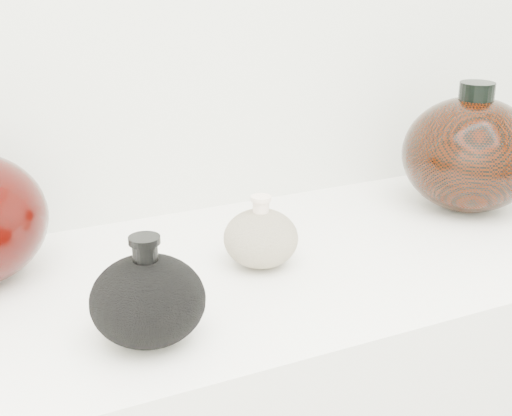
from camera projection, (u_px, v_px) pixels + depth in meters
name	position (u px, v px, depth m)	size (l,w,h in m)	color
black_gourd_vase	(148.00, 299.00, 0.82)	(0.15, 0.15, 0.13)	black
cream_gourd_vase	(261.00, 238.00, 1.02)	(0.12, 0.12, 0.11)	beige
right_round_pot	(470.00, 154.00, 1.22)	(0.26, 0.26, 0.22)	black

